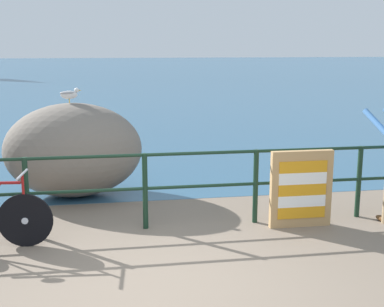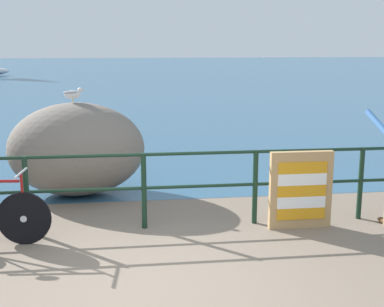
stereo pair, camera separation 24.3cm
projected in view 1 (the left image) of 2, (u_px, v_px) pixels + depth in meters
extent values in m
cube|color=#756656|center=(118.00, 97.00, 24.51)|extent=(120.00, 120.00, 0.10)
cube|color=#2D5675|center=(112.00, 69.00, 51.49)|extent=(120.00, 90.00, 0.01)
cylinder|color=black|center=(27.00, 197.00, 6.52)|extent=(0.07, 0.07, 1.02)
cylinder|color=black|center=(145.00, 191.00, 6.75)|extent=(0.07, 0.07, 1.02)
cylinder|color=black|center=(256.00, 186.00, 6.99)|extent=(0.07, 0.07, 1.02)
cylinder|color=black|center=(359.00, 182.00, 7.22)|extent=(0.07, 0.07, 1.02)
cylinder|color=black|center=(144.00, 155.00, 6.65)|extent=(9.00, 0.04, 0.04)
cylinder|color=black|center=(145.00, 188.00, 6.75)|extent=(9.00, 0.04, 0.04)
cylinder|color=black|center=(25.00, 220.00, 6.18)|extent=(0.66, 0.09, 0.66)
cylinder|color=#B7BCC6|center=(25.00, 220.00, 6.18)|extent=(0.08, 0.06, 0.08)
cylinder|color=maroon|center=(24.00, 198.00, 6.12)|extent=(0.03, 0.03, 0.57)
cylinder|color=#B7BCC6|center=(22.00, 174.00, 6.06)|extent=(0.07, 0.48, 0.03)
ellipsoid|color=#513319|center=(383.00, 219.00, 7.11)|extent=(0.16, 0.28, 0.08)
cylinder|color=#3F72B2|center=(376.00, 123.00, 6.96)|extent=(0.19, 0.52, 0.34)
cube|color=tan|center=(301.00, 189.00, 6.83)|extent=(0.84, 0.09, 1.04)
cube|color=orange|center=(301.00, 213.00, 6.85)|extent=(0.66, 0.01, 0.16)
cube|color=white|center=(302.00, 201.00, 6.82)|extent=(0.66, 0.01, 0.16)
cube|color=orange|center=(302.00, 190.00, 6.78)|extent=(0.66, 0.01, 0.16)
cube|color=white|center=(303.00, 179.00, 6.75)|extent=(0.66, 0.01, 0.16)
cube|color=orange|center=(303.00, 167.00, 6.72)|extent=(0.66, 0.01, 0.16)
ellipsoid|color=slate|center=(73.00, 150.00, 8.21)|extent=(2.18, 1.61, 1.50)
cylinder|color=gold|center=(69.00, 101.00, 8.11)|extent=(0.01, 0.01, 0.06)
cylinder|color=gold|center=(69.00, 101.00, 8.07)|extent=(0.01, 0.01, 0.06)
ellipsoid|color=white|center=(69.00, 95.00, 8.07)|extent=(0.27, 0.15, 0.13)
ellipsoid|color=#9E9EA3|center=(68.00, 93.00, 8.06)|extent=(0.26, 0.15, 0.06)
sphere|color=white|center=(77.00, 90.00, 8.09)|extent=(0.08, 0.08, 0.08)
cone|color=gold|center=(80.00, 90.00, 8.11)|extent=(0.05, 0.03, 0.02)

